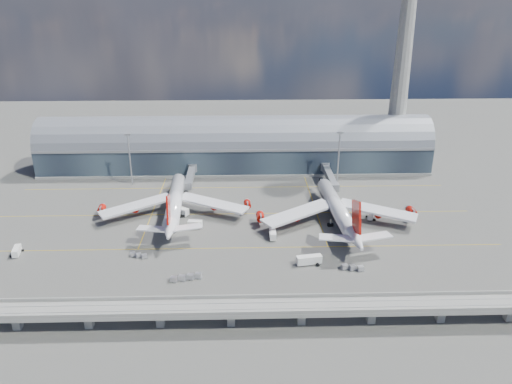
{
  "coord_description": "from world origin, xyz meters",
  "views": [
    {
      "loc": [
        3.79,
        -172.15,
        89.05
      ],
      "look_at": [
        8.9,
        10.0,
        14.0
      ],
      "focal_mm": 35.0,
      "sensor_mm": 36.0,
      "label": 1
    }
  ],
  "objects_px": {
    "service_truck_5": "(181,211)",
    "service_truck_3": "(273,234)",
    "control_tower": "(402,67)",
    "cargo_train_2": "(353,268)",
    "floodlight_mast_left": "(130,158)",
    "cargo_train_1": "(186,277)",
    "service_truck_2": "(309,260)",
    "service_truck_4": "(371,216)",
    "service_truck_0": "(17,251)",
    "airliner_left": "(175,203)",
    "service_truck_1": "(195,224)",
    "cargo_train_0": "(139,255)",
    "airliner_right": "(338,211)",
    "floodlight_mast_right": "(339,156)"
  },
  "relations": [
    {
      "from": "cargo_train_0",
      "to": "cargo_train_1",
      "type": "xyz_separation_m",
      "value": [
        18.35,
        -15.3,
        0.13
      ]
    },
    {
      "from": "floodlight_mast_left",
      "to": "cargo_train_0",
      "type": "xyz_separation_m",
      "value": [
        16.43,
        -70.88,
        -12.84
      ]
    },
    {
      "from": "service_truck_1",
      "to": "cargo_train_0",
      "type": "relative_size",
      "value": 0.85
    },
    {
      "from": "floodlight_mast_right",
      "to": "cargo_train_1",
      "type": "bearing_deg",
      "value": -127.12
    },
    {
      "from": "airliner_left",
      "to": "floodlight_mast_left",
      "type": "bearing_deg",
      "value": 121.79
    },
    {
      "from": "cargo_train_2",
      "to": "floodlight_mast_left",
      "type": "bearing_deg",
      "value": 34.5
    },
    {
      "from": "service_truck_5",
      "to": "service_truck_3",
      "type": "bearing_deg",
      "value": -85.31
    },
    {
      "from": "service_truck_0",
      "to": "service_truck_5",
      "type": "distance_m",
      "value": 64.03
    },
    {
      "from": "service_truck_0",
      "to": "service_truck_5",
      "type": "height_order",
      "value": "service_truck_5"
    },
    {
      "from": "airliner_right",
      "to": "service_truck_0",
      "type": "height_order",
      "value": "airliner_right"
    },
    {
      "from": "floodlight_mast_left",
      "to": "cargo_train_1",
      "type": "distance_m",
      "value": 93.8
    },
    {
      "from": "service_truck_5",
      "to": "cargo_train_1",
      "type": "xyz_separation_m",
      "value": [
        7.17,
        -50.84,
        -0.75
      ]
    },
    {
      "from": "control_tower",
      "to": "service_truck_2",
      "type": "height_order",
      "value": "control_tower"
    },
    {
      "from": "control_tower",
      "to": "cargo_train_2",
      "type": "distance_m",
      "value": 128.65
    },
    {
      "from": "service_truck_1",
      "to": "service_truck_2",
      "type": "relative_size",
      "value": 0.64
    },
    {
      "from": "service_truck_3",
      "to": "service_truck_4",
      "type": "bearing_deg",
      "value": 19.75
    },
    {
      "from": "airliner_left",
      "to": "cargo_train_0",
      "type": "distance_m",
      "value": 36.01
    },
    {
      "from": "service_truck_1",
      "to": "service_truck_2",
      "type": "distance_m",
      "value": 51.0
    },
    {
      "from": "service_truck_3",
      "to": "cargo_train_2",
      "type": "distance_m",
      "value": 35.27
    },
    {
      "from": "floodlight_mast_left",
      "to": "service_truck_4",
      "type": "distance_m",
      "value": 115.1
    },
    {
      "from": "service_truck_3",
      "to": "cargo_train_1",
      "type": "bearing_deg",
      "value": -137.47
    },
    {
      "from": "cargo_train_2",
      "to": "control_tower",
      "type": "bearing_deg",
      "value": -35.54
    },
    {
      "from": "floodlight_mast_left",
      "to": "service_truck_3",
      "type": "height_order",
      "value": "floodlight_mast_left"
    },
    {
      "from": "airliner_left",
      "to": "cargo_train_1",
      "type": "height_order",
      "value": "airliner_left"
    },
    {
      "from": "service_truck_5",
      "to": "cargo_train_0",
      "type": "height_order",
      "value": "service_truck_5"
    },
    {
      "from": "floodlight_mast_right",
      "to": "airliner_left",
      "type": "xyz_separation_m",
      "value": [
        -74.77,
        -36.33,
        -7.78
      ]
    },
    {
      "from": "floodlight_mast_right",
      "to": "service_truck_2",
      "type": "bearing_deg",
      "value": -106.99
    },
    {
      "from": "service_truck_1",
      "to": "cargo_train_2",
      "type": "height_order",
      "value": "service_truck_1"
    },
    {
      "from": "service_truck_4",
      "to": "service_truck_2",
      "type": "bearing_deg",
      "value": -108.24
    },
    {
      "from": "control_tower",
      "to": "service_truck_4",
      "type": "height_order",
      "value": "control_tower"
    },
    {
      "from": "service_truck_2",
      "to": "service_truck_4",
      "type": "xyz_separation_m",
      "value": [
        30.19,
        35.58,
        -0.31
      ]
    },
    {
      "from": "floodlight_mast_left",
      "to": "airliner_left",
      "type": "relative_size",
      "value": 0.38
    },
    {
      "from": "cargo_train_1",
      "to": "cargo_train_2",
      "type": "distance_m",
      "value": 56.08
    },
    {
      "from": "airliner_left",
      "to": "service_truck_3",
      "type": "height_order",
      "value": "airliner_left"
    },
    {
      "from": "floodlight_mast_left",
      "to": "floodlight_mast_right",
      "type": "relative_size",
      "value": 1.0
    },
    {
      "from": "cargo_train_0",
      "to": "service_truck_2",
      "type": "bearing_deg",
      "value": -115.6
    },
    {
      "from": "service_truck_4",
      "to": "cargo_train_1",
      "type": "distance_m",
      "value": 84.46
    },
    {
      "from": "floodlight_mast_right",
      "to": "cargo_train_1",
      "type": "xyz_separation_m",
      "value": [
        -65.22,
        -86.19,
        -12.71
      ]
    },
    {
      "from": "cargo_train_1",
      "to": "floodlight_mast_right",
      "type": "bearing_deg",
      "value": -23.18
    },
    {
      "from": "service_truck_4",
      "to": "cargo_train_0",
      "type": "relative_size",
      "value": 0.74
    },
    {
      "from": "service_truck_0",
      "to": "airliner_right",
      "type": "bearing_deg",
      "value": -0.29
    },
    {
      "from": "cargo_train_1",
      "to": "service_truck_1",
      "type": "bearing_deg",
      "value": 14.33
    },
    {
      "from": "service_truck_1",
      "to": "service_truck_4",
      "type": "distance_m",
      "value": 72.34
    },
    {
      "from": "floodlight_mast_left",
      "to": "floodlight_mast_right",
      "type": "bearing_deg",
      "value": 0.0
    },
    {
      "from": "airliner_left",
      "to": "service_truck_2",
      "type": "xyz_separation_m",
      "value": [
        51.15,
        -40.94,
        -4.19
      ]
    },
    {
      "from": "cargo_train_1",
      "to": "service_truck_0",
      "type": "bearing_deg",
      "value": 87.35
    },
    {
      "from": "service_truck_0",
      "to": "service_truck_3",
      "type": "height_order",
      "value": "service_truck_3"
    },
    {
      "from": "control_tower",
      "to": "airliner_left",
      "type": "bearing_deg",
      "value": -149.63
    },
    {
      "from": "service_truck_2",
      "to": "service_truck_3",
      "type": "distance_m",
      "value": 22.85
    },
    {
      "from": "service_truck_0",
      "to": "service_truck_3",
      "type": "xyz_separation_m",
      "value": [
        92.63,
        10.04,
        0.17
      ]
    }
  ]
}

